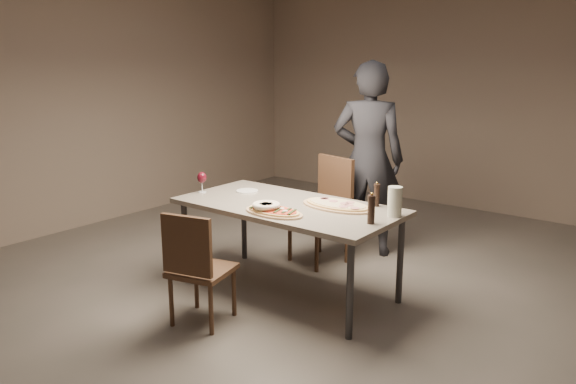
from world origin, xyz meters
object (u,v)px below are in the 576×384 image
Objects in this scene: bread_basket at (266,207)px; ham_pizza at (337,205)px; chair_near at (196,263)px; zucchini_pizza at (274,211)px; pepper_mill_left at (371,209)px; carafe at (395,202)px; dining_table at (288,211)px; diner at (368,159)px; chair_far at (326,204)px.

ham_pizza is at bearing 54.04° from bread_basket.
chair_near reaches higher than ham_pizza.
zucchini_pizza is 0.07m from bread_basket.
chair_near is at bearing -139.19° from pepper_mill_left.
carafe reaches higher than ham_pizza.
bread_basket is (0.02, -0.30, 0.10)m from dining_table.
chair_near is at bearing -137.26° from ham_pizza.
carafe is (0.04, 0.27, 0.00)m from pepper_mill_left.
diner is (0.16, 2.11, 0.46)m from chair_near.
ham_pizza is 2.75× the size of carafe.
chair_near is at bearing -123.39° from zucchini_pizza.
chair_far is at bearing 108.49° from ham_pizza.
ham_pizza is 0.57m from bread_basket.
dining_table is at bearing 65.87° from chair_near.
dining_table is 8.48× the size of bread_basket.
ham_pizza is 1.19m from chair_near.
carafe is (0.75, 0.49, 0.09)m from zucchini_pizza.
chair_far reaches higher than bread_basket.
bread_basket is at bearing -147.81° from carafe.
ham_pizza is at bearing 142.71° from chair_far.
pepper_mill_left is 0.27× the size of chair_near.
carafe reaches higher than dining_table.
bread_basket reaches higher than ham_pizza.
bread_basket is at bearing 58.97° from chair_near.
ham_pizza is at bearing 24.94° from dining_table.
diner is (-0.78, 1.30, 0.08)m from pepper_mill_left.
bread_basket is at bearing -85.69° from dining_table.
carafe is 1.51m from chair_near.
chair_far is (-0.27, 1.10, -0.21)m from zucchini_pizza.
bread_basket is (-0.06, -0.02, 0.03)m from zucchini_pizza.
chair_far reaches higher than zucchini_pizza.
chair_far is (-0.98, 0.89, -0.30)m from pepper_mill_left.
diner is (-0.07, 1.52, 0.17)m from zucchini_pizza.
carafe is at bearing 161.92° from chair_far.
dining_table is at bearing 115.87° from chair_far.
pepper_mill_left is 0.28m from carafe.
dining_table is at bearing -176.27° from ham_pizza.
diner reaches higher than chair_far.
dining_table is 7.95× the size of pepper_mill_left.
ham_pizza is 0.48m from carafe.
zucchini_pizza is at bearing 54.17° from chair_near.
chair_far is at bearing 41.18° from diner.
diner reaches higher than ham_pizza.
pepper_mill_left is 1.02× the size of carafe.
zucchini_pizza is 0.74m from pepper_mill_left.
chair_far is at bearing 91.82° from zucchini_pizza.
ham_pizza is at bearing -174.57° from carafe.
pepper_mill_left is at bearing 17.05° from bread_basket.
pepper_mill_left is at bearing 150.78° from chair_far.
pepper_mill_left is at bearing -49.17° from ham_pizza.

